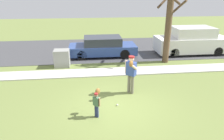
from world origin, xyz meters
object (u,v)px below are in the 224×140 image
person_adult (131,71)px  parked_van_white (191,41)px  parked_wagon_blue (103,47)px  utility_cabinet (62,58)px  person_child (97,100)px  street_tree_near (169,19)px  baseball (117,105)px

person_adult → parked_van_white: bearing=178.3°
parked_wagon_blue → parked_van_white: (6.28, -0.07, 0.24)m
utility_cabinet → person_child: bearing=-71.6°
street_tree_near → parked_van_white: bearing=33.9°
person_adult → utility_cabinet: bearing=-96.6°
person_child → baseball: bearing=-11.7°
person_adult → street_tree_near: (3.03, 3.98, 1.62)m
person_child → parked_van_white: 10.07m
person_adult → street_tree_near: 5.26m
baseball → parked_van_white: (6.18, 6.63, 0.87)m
parked_van_white → baseball: bearing=47.0°
person_adult → person_child: 2.26m
parked_wagon_blue → utility_cabinet: bearing=35.4°
person_child → person_adult: bearing=-1.5°
baseball → utility_cabinet: size_ratio=0.07×
person_child → utility_cabinet: bearing=60.8°
person_adult → utility_cabinet: size_ratio=1.68×
person_child → parked_wagon_blue: size_ratio=0.22×
person_child → utility_cabinet: utility_cabinet is taller
utility_cabinet → parked_wagon_blue: 3.13m
parked_wagon_blue → person_adult: bearing=98.2°
street_tree_near → parked_van_white: street_tree_near is taller
person_child → parked_van_white: (7.01, 7.22, 0.24)m
person_adult → street_tree_near: bearing=-174.8°
person_adult → parked_wagon_blue: (-0.82, 5.69, -0.41)m
utility_cabinet → parked_van_white: 9.01m
person_adult → person_child: bearing=-1.5°
utility_cabinet → street_tree_near: (6.40, 0.10, 2.19)m
utility_cabinet → parked_wagon_blue: size_ratio=0.23×
utility_cabinet → street_tree_near: bearing=0.9°
baseball → street_tree_near: size_ratio=0.01×
person_adult → utility_cabinet: (-3.36, 3.88, -0.56)m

